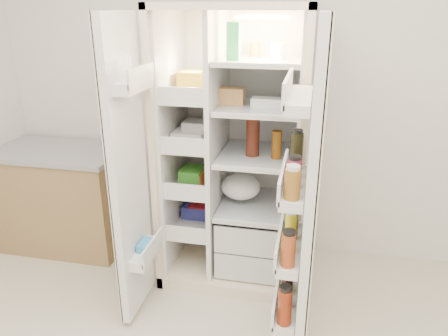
# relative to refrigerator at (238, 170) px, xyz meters

# --- Properties ---
(wall_back) EXTENTS (4.00, 0.02, 2.70)m
(wall_back) POSITION_rel_refrigerator_xyz_m (0.15, 0.35, 0.61)
(wall_back) COLOR silver
(wall_back) RESTS_ON floor
(refrigerator) EXTENTS (0.92, 0.70, 1.80)m
(refrigerator) POSITION_rel_refrigerator_xyz_m (0.00, 0.00, 0.00)
(refrigerator) COLOR beige
(refrigerator) RESTS_ON floor
(freezer_door) EXTENTS (0.15, 0.40, 1.72)m
(freezer_door) POSITION_rel_refrigerator_xyz_m (-0.51, -0.60, 0.15)
(freezer_door) COLOR silver
(freezer_door) RESTS_ON floor
(fridge_door) EXTENTS (0.17, 0.58, 1.72)m
(fridge_door) POSITION_rel_refrigerator_xyz_m (0.47, -0.70, 0.12)
(fridge_door) COLOR silver
(fridge_door) RESTS_ON floor
(kitchen_counter) EXTENTS (1.09, 0.58, 0.79)m
(kitchen_counter) POSITION_rel_refrigerator_xyz_m (-1.43, 0.02, -0.35)
(kitchen_counter) COLOR olive
(kitchen_counter) RESTS_ON floor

